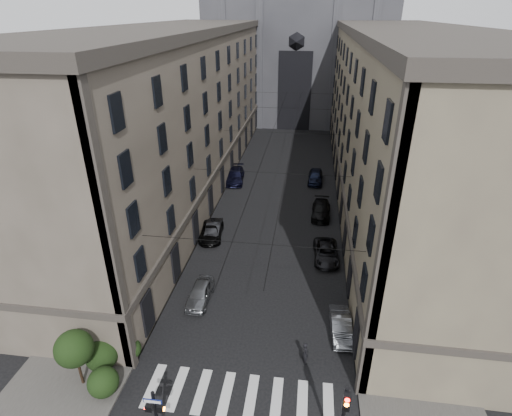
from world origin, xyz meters
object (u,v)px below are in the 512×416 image
at_px(car_right_midnear, 326,252).
at_px(car_right_far, 315,177).
at_px(car_left_midfar, 211,232).
at_px(car_left_midnear, 213,230).
at_px(pedestrian, 305,353).
at_px(car_left_far, 235,176).
at_px(car_right_near, 341,326).
at_px(car_left_near, 200,293).
at_px(car_right_midfar, 321,210).
at_px(gothic_tower, 300,25).
at_px(pedestrian_signal_left, 156,416).

distance_m(car_right_midnear, car_right_far, 18.10).
bearing_deg(car_right_far, car_left_midfar, -121.09).
xyz_separation_m(car_left_midnear, pedestrian, (9.56, -15.04, 0.17)).
relative_size(car_left_far, car_right_far, 1.18).
bearing_deg(car_left_midnear, car_right_near, -49.41).
xyz_separation_m(car_left_near, car_right_near, (10.68, -2.10, -0.04)).
relative_size(car_left_near, car_right_midnear, 0.86).
bearing_deg(car_right_near, pedestrian, -132.69).
xyz_separation_m(car_right_midnear, car_right_midfar, (-0.40, 8.51, 0.05)).
height_order(car_right_far, pedestrian, pedestrian).
bearing_deg(car_left_midnear, gothic_tower, 79.45).
bearing_deg(car_right_far, car_right_near, -84.34).
bearing_deg(car_right_midnear, car_right_near, -87.43).
relative_size(gothic_tower, car_left_midfar, 12.59).
bearing_deg(car_left_midfar, gothic_tower, 76.84).
relative_size(pedestrian_signal_left, car_right_midfar, 0.82).
distance_m(pedestrian_signal_left, pedestrian, 9.89).
height_order(pedestrian_signal_left, car_right_midnear, pedestrian_signal_left).
height_order(car_left_far, car_right_far, car_left_far).
bearing_deg(car_left_far, car_right_midfar, -42.80).
xyz_separation_m(gothic_tower, car_right_far, (4.31, -36.51, -17.00)).
bearing_deg(gothic_tower, car_left_far, -99.36).
relative_size(pedestrian_signal_left, car_left_midnear, 0.98).
relative_size(car_left_near, car_right_midfar, 0.83).
distance_m(car_left_near, car_right_midnear, 12.24).
bearing_deg(car_right_far, pedestrian_signal_left, -100.24).
bearing_deg(car_left_midfar, car_left_near, -88.31).
distance_m(car_left_midnear, car_right_midnear, 11.44).
xyz_separation_m(pedestrian_signal_left, car_left_near, (-0.97, 11.60, -1.63)).
xyz_separation_m(car_left_far, car_right_far, (10.51, 1.11, -0.00)).
bearing_deg(car_left_near, car_left_midnear, 97.64).
bearing_deg(car_left_far, car_left_midfar, -94.47).
bearing_deg(pedestrian, pedestrian_signal_left, 110.73).
distance_m(car_left_near, car_right_near, 10.89).
xyz_separation_m(gothic_tower, pedestrian_signal_left, (-3.51, -73.46, -15.48)).
bearing_deg(gothic_tower, car_right_midnear, -84.39).
bearing_deg(car_right_midnear, car_right_far, 90.83).
height_order(gothic_tower, car_right_midnear, gothic_tower).
bearing_deg(car_right_midnear, pedestrian, -99.73).
height_order(car_left_midfar, car_right_midfar, car_right_midfar).
xyz_separation_m(car_right_near, car_right_far, (-1.89, 27.45, 0.15)).
bearing_deg(pedestrian_signal_left, car_left_midfar, 96.42).
bearing_deg(car_right_near, pedestrian_signal_left, -139.62).
bearing_deg(car_left_midnear, car_left_near, -86.87).
height_order(car_left_midfar, car_right_far, car_right_far).
height_order(car_left_far, car_right_near, car_left_far).
bearing_deg(car_right_far, car_left_midnear, -121.45).
height_order(car_left_midnear, car_left_far, car_left_far).
height_order(car_left_midnear, car_right_near, car_left_midnear).
height_order(pedestrian_signal_left, car_left_midfar, pedestrian_signal_left).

